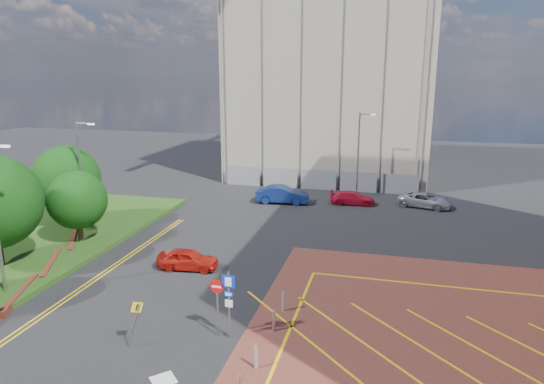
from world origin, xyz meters
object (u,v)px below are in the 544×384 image
at_px(lamp_back, 359,152).
at_px(car_silver_back, 425,200).
at_px(car_blue_back, 282,195).
at_px(car_red_left, 188,259).
at_px(tree_c, 77,200).
at_px(sign_cluster, 224,298).
at_px(lamp_left_far, 81,173).
at_px(warning_sign, 135,319).
at_px(car_red_back, 352,198).
at_px(tree_d, 66,179).

relative_size(lamp_back, car_silver_back, 1.75).
distance_m(lamp_back, car_blue_back, 8.38).
distance_m(lamp_back, car_red_left, 22.26).
xyz_separation_m(tree_c, car_blue_back, (11.11, 14.04, -2.40)).
relative_size(sign_cluster, car_red_left, 0.86).
bearing_deg(lamp_back, lamp_left_far, -139.14).
distance_m(warning_sign, car_silver_back, 29.77).
distance_m(car_blue_back, car_silver_back, 12.67).
bearing_deg(tree_c, car_red_back, 41.23).
xyz_separation_m(car_red_left, car_silver_back, (14.69, 17.97, 0.00)).
bearing_deg(tree_c, tree_d, 135.00).
relative_size(warning_sign, car_blue_back, 0.47).
xyz_separation_m(lamp_left_far, warning_sign, (11.31, -12.86, -3.23)).
distance_m(lamp_left_far, car_blue_back, 17.46).
height_order(tree_d, car_blue_back, tree_d).
bearing_deg(car_red_back, tree_d, 117.00).
xyz_separation_m(car_blue_back, car_red_back, (6.23, 1.16, -0.21)).
xyz_separation_m(sign_cluster, car_blue_back, (-2.68, 23.06, -1.16)).
bearing_deg(lamp_back, tree_c, -134.32).
bearing_deg(car_red_back, warning_sign, 161.11).
bearing_deg(tree_c, lamp_back, 45.68).
xyz_separation_m(warning_sign, car_red_left, (-1.42, 8.68, -0.80)).
height_order(tree_d, lamp_back, lamp_back).
bearing_deg(lamp_left_far, car_silver_back, 29.28).
bearing_deg(tree_d, car_red_back, 30.95).
bearing_deg(car_red_left, car_silver_back, -45.60).
bearing_deg(car_red_back, lamp_left_far, 121.90).
xyz_separation_m(lamp_left_far, car_blue_back, (12.04, 12.04, -3.87)).
relative_size(car_blue_back, car_silver_back, 1.05).
distance_m(tree_d, lamp_back, 25.47).
height_order(lamp_left_far, car_red_left, lamp_left_far).
distance_m(lamp_back, sign_cluster, 27.38).
bearing_deg(car_red_left, lamp_left_far, 60.75).
bearing_deg(warning_sign, tree_c, 133.74).
height_order(lamp_back, car_red_back, lamp_back).
relative_size(tree_c, sign_cluster, 1.53).
height_order(car_red_left, car_blue_back, car_blue_back).
xyz_separation_m(tree_d, sign_cluster, (16.80, -12.02, -1.92)).
height_order(lamp_left_far, car_silver_back, lamp_left_far).
bearing_deg(car_blue_back, warning_sign, 172.90).
distance_m(warning_sign, car_red_back, 26.98).
relative_size(car_red_left, car_red_back, 0.92).
distance_m(sign_cluster, car_blue_back, 23.24).
bearing_deg(tree_c, car_silver_back, 33.71).
bearing_deg(car_red_back, lamp_back, -8.78).
relative_size(tree_d, car_silver_back, 1.33).
distance_m(tree_c, warning_sign, 15.13).
xyz_separation_m(tree_d, car_blue_back, (14.11, 11.04, -3.08)).
bearing_deg(sign_cluster, car_red_left, 125.25).
bearing_deg(warning_sign, sign_cluster, 28.44).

